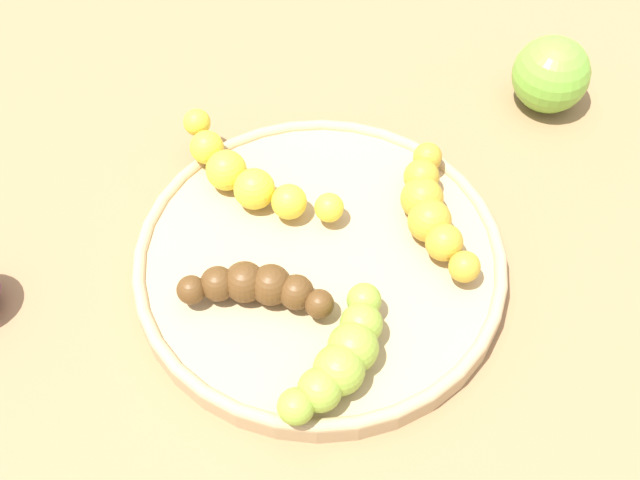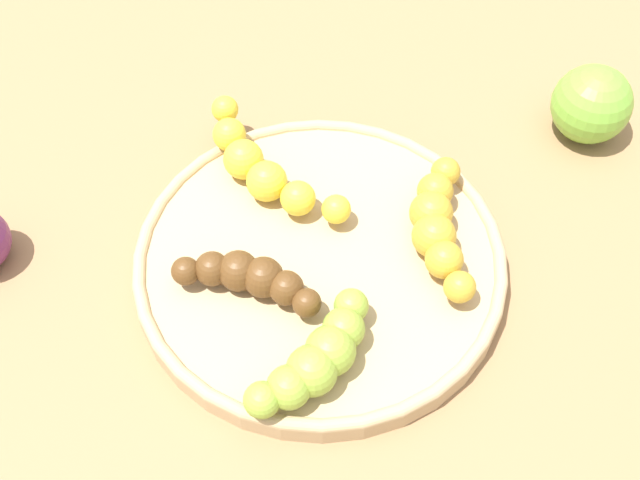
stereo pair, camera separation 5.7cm
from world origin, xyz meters
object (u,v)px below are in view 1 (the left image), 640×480
fruit_bowl (320,260)px  apple_green (551,74)px  banana_overripe (257,287)px  banana_green (342,356)px  banana_yellow (246,175)px  banana_spotted (431,209)px

fruit_bowl → apple_green: 0.27m
fruit_bowl → banana_overripe: bearing=143.0°
fruit_bowl → banana_overripe: size_ratio=2.51×
fruit_bowl → banana_green: size_ratio=2.52×
fruit_bowl → banana_overripe: 0.06m
banana_yellow → banana_overripe: (-0.10, -0.04, -0.00)m
fruit_bowl → banana_spotted: bearing=-57.8°
banana_spotted → banana_green: (-0.14, 0.04, 0.00)m
banana_yellow → banana_green: banana_green is taller
apple_green → banana_spotted: bearing=154.3°
banana_spotted → banana_green: size_ratio=1.06×
banana_yellow → banana_green: (-0.14, -0.11, 0.00)m
banana_spotted → banana_overripe: size_ratio=1.06×
fruit_bowl → apple_green: apple_green is taller
fruit_bowl → banana_spotted: 0.09m
banana_spotted → banana_overripe: (-0.10, 0.11, -0.00)m
banana_yellow → banana_overripe: bearing=47.3°
fruit_bowl → banana_spotted: banana_spotted is taller
banana_overripe → fruit_bowl: bearing=-41.9°
banana_yellow → fruit_bowl: bearing=81.7°
banana_green → apple_green: (0.31, -0.13, -0.00)m
banana_spotted → banana_overripe: bearing=17.7°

